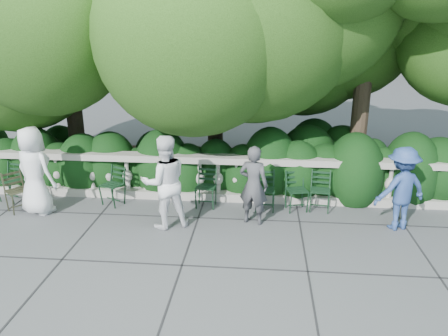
# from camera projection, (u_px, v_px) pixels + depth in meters

# --- Properties ---
(ground) EXTENTS (90.00, 90.00, 0.00)m
(ground) POSITION_uv_depth(u_px,v_px,m) (219.00, 238.00, 7.91)
(ground) COLOR #494B50
(ground) RESTS_ON ground
(balustrade) EXTENTS (12.00, 0.44, 1.00)m
(balustrade) POSITION_uv_depth(u_px,v_px,m) (227.00, 179.00, 9.45)
(balustrade) COLOR #9E998E
(balustrade) RESTS_ON ground
(shrub_hedge) EXTENTS (15.00, 2.60, 1.70)m
(shrub_hedge) POSITION_uv_depth(u_px,v_px,m) (231.00, 181.00, 10.74)
(shrub_hedge) COLOR black
(shrub_hedge) RESTS_ON ground
(tree_canopy) EXTENTS (15.04, 6.52, 6.78)m
(tree_canopy) POSITION_uv_depth(u_px,v_px,m) (264.00, 10.00, 9.60)
(tree_canopy) COLOR #3F3023
(tree_canopy) RESTS_ON ground
(chair_a) EXTENTS (0.61, 0.62, 0.84)m
(chair_a) POSITION_uv_depth(u_px,v_px,m) (109.00, 207.00, 9.23)
(chair_a) COLOR black
(chair_a) RESTS_ON ground
(chair_b) EXTENTS (0.55, 0.58, 0.84)m
(chair_b) POSITION_uv_depth(u_px,v_px,m) (7.00, 203.00, 9.43)
(chair_b) COLOR black
(chair_b) RESTS_ON ground
(chair_c) EXTENTS (0.47, 0.51, 0.84)m
(chair_c) POSITION_uv_depth(u_px,v_px,m) (205.00, 209.00, 9.10)
(chair_c) COLOR black
(chair_c) RESTS_ON ground
(chair_d) EXTENTS (0.55, 0.58, 0.84)m
(chair_d) POSITION_uv_depth(u_px,v_px,m) (298.00, 213.00, 8.92)
(chair_d) COLOR black
(chair_d) RESTS_ON ground
(chair_e) EXTENTS (0.45, 0.49, 0.84)m
(chair_e) POSITION_uv_depth(u_px,v_px,m) (264.00, 213.00, 8.94)
(chair_e) COLOR black
(chair_e) RESTS_ON ground
(chair_f) EXTENTS (0.50, 0.53, 0.84)m
(chair_f) POSITION_uv_depth(u_px,v_px,m) (319.00, 213.00, 8.91)
(chair_f) COLOR black
(chair_f) RESTS_ON ground
(chair_weathered) EXTENTS (0.65, 0.64, 0.84)m
(chair_weathered) POSITION_uv_depth(u_px,v_px,m) (23.00, 213.00, 8.94)
(chair_weathered) COLOR black
(chair_weathered) RESTS_ON ground
(person_businessman) EXTENTS (1.02, 0.85, 1.79)m
(person_businessman) POSITION_uv_depth(u_px,v_px,m) (34.00, 171.00, 8.69)
(person_businessman) COLOR white
(person_businessman) RESTS_ON ground
(person_woman_grey) EXTENTS (0.65, 0.51, 1.55)m
(person_woman_grey) POSITION_uv_depth(u_px,v_px,m) (253.00, 185.00, 8.27)
(person_woman_grey) COLOR #404145
(person_woman_grey) RESTS_ON ground
(person_casual_man) EXTENTS (1.07, 0.97, 1.78)m
(person_casual_man) POSITION_uv_depth(u_px,v_px,m) (165.00, 182.00, 8.09)
(person_casual_man) COLOR white
(person_casual_man) RESTS_ON ground
(person_older_blue) EXTENTS (1.17, 0.92, 1.59)m
(person_older_blue) POSITION_uv_depth(u_px,v_px,m) (401.00, 189.00, 8.04)
(person_older_blue) COLOR #2D4887
(person_older_blue) RESTS_ON ground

